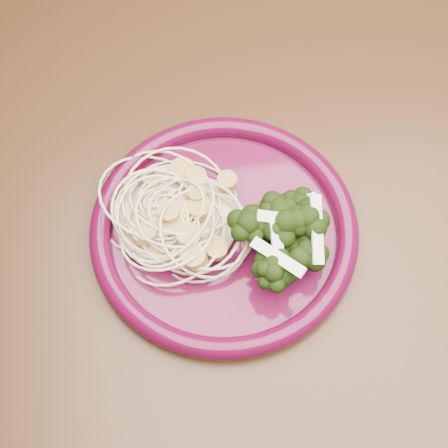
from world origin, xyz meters
TOP-DOWN VIEW (x-y plane):
  - dining_table at (0.00, 0.00)m, footprint 1.20×0.80m
  - dinner_plate at (0.11, -0.00)m, footprint 0.35×0.35m
  - spaghetti_pile at (0.07, 0.01)m, footprint 0.16×0.15m
  - scallop_cluster at (0.07, 0.01)m, footprint 0.16×0.16m
  - broccoli_pile at (0.17, -0.02)m, footprint 0.13×0.17m
  - onion_garnish at (0.17, -0.02)m, footprint 0.09×0.11m

SIDE VIEW (x-z plane):
  - dining_table at x=0.00m, z-range 0.28..1.03m
  - dinner_plate at x=0.11m, z-range 0.75..0.77m
  - spaghetti_pile at x=0.07m, z-range 0.76..0.79m
  - broccoli_pile at x=0.17m, z-range 0.76..0.81m
  - scallop_cluster at x=0.07m, z-range 0.79..0.83m
  - onion_garnish at x=0.17m, z-range 0.78..0.84m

